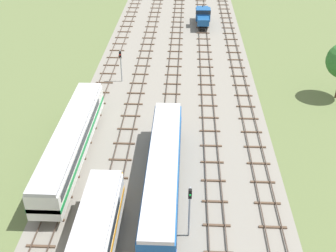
{
  "coord_description": "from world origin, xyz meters",
  "views": [
    {
      "loc": [
        1.83,
        5.04,
        26.65
      ],
      "look_at": [
        0.0,
        45.1,
        1.5
      ],
      "focal_mm": 45.32,
      "sensor_mm": 36.0,
      "label": 1
    }
  ],
  "objects": [
    {
      "name": "diesel_railcar_far_left_mid",
      "position": [
        -9.61,
        40.24,
        2.6
      ],
      "size": [
        2.96,
        20.5,
        3.8
      ],
      "color": "white",
      "rests_on": "ground"
    },
    {
      "name": "signal_post_nearest",
      "position": [
        -7.21,
        59.12,
        3.0
      ],
      "size": [
        0.28,
        0.47,
        4.67
      ],
      "color": "gray",
      "rests_on": "ground"
    },
    {
      "name": "diesel_railcar_centre_left_near",
      "position": [
        0.0,
        35.71,
        2.6
      ],
      "size": [
        2.96,
        20.5,
        3.8
      ],
      "color": "#194C8C",
      "rests_on": "ground"
    },
    {
      "name": "track_centre_right",
      "position": [
        9.61,
        57.0,
        0.14
      ],
      "size": [
        2.4,
        126.0,
        0.29
      ],
      "color": "#47382D",
      "rests_on": "ground"
    },
    {
      "name": "ground_plane",
      "position": [
        0.0,
        56.0,
        0.0
      ],
      "size": [
        480.0,
        480.0,
        0.0
      ],
      "primitive_type": "plane",
      "color": "#5B6B3D"
    },
    {
      "name": "track_left",
      "position": [
        -4.8,
        57.0,
        0.14
      ],
      "size": [
        2.4,
        126.0,
        0.29
      ],
      "color": "#47382D",
      "rests_on": "ground"
    },
    {
      "name": "track_far_left",
      "position": [
        -9.61,
        57.0,
        0.14
      ],
      "size": [
        2.4,
        126.0,
        0.29
      ],
      "color": "#47382D",
      "rests_on": "ground"
    },
    {
      "name": "track_centre_left",
      "position": [
        0.0,
        57.0,
        0.14
      ],
      "size": [
        2.4,
        126.0,
        0.29
      ],
      "color": "#47382D",
      "rests_on": "ground"
    },
    {
      "name": "ballast_bed",
      "position": [
        0.0,
        56.0,
        0.0
      ],
      "size": [
        23.22,
        176.0,
        0.01
      ],
      "primitive_type": "cube",
      "color": "gray",
      "rests_on": "ground"
    },
    {
      "name": "track_centre",
      "position": [
        4.8,
        57.0,
        0.14
      ],
      "size": [
        2.4,
        126.0,
        0.29
      ],
      "color": "#47382D",
      "rests_on": "ground"
    },
    {
      "name": "signal_post_near",
      "position": [
        2.4,
        30.23,
        3.33
      ],
      "size": [
        0.28,
        0.47,
        5.24
      ],
      "color": "gray",
      "rests_on": "ground"
    },
    {
      "name": "shunter_loco_centre_midfar",
      "position": [
        4.8,
        83.87,
        2.01
      ],
      "size": [
        2.74,
        8.46,
        3.1
      ],
      "color": "#194C8C",
      "rests_on": "ground"
    }
  ]
}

